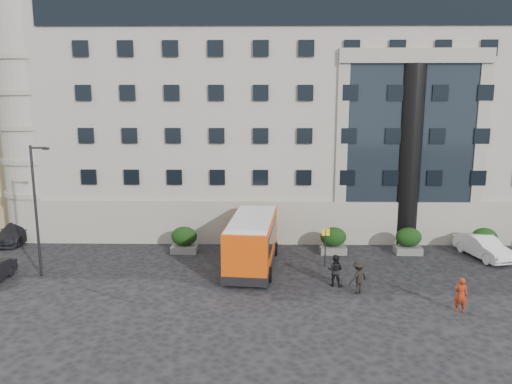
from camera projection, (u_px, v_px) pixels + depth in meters
ground at (235, 297)px, 27.28m from camera, size 120.00×120.00×0.00m
civic_building at (311, 115)px, 47.02m from camera, size 44.00×24.00×18.00m
entrance_column at (409, 156)px, 35.93m from camera, size 1.80×1.80×13.00m
apartment_far at (38, 93)px, 62.87m from camera, size 13.00×13.00×22.00m
hedge_a at (184, 239)px, 34.82m from camera, size 1.80×1.26×1.84m
hedge_b at (259, 240)px, 34.73m from camera, size 1.80×1.26×1.84m
hedge_c at (333, 240)px, 34.64m from camera, size 1.80×1.26×1.84m
hedge_d at (408, 241)px, 34.56m from camera, size 1.80×1.26×1.84m
hedge_e at (484, 241)px, 34.47m from camera, size 1.80×1.26×1.84m
street_lamp at (37, 206)px, 29.57m from camera, size 1.16×0.18×8.00m
bus_stop_sign at (325, 241)px, 31.76m from camera, size 0.50×0.08×2.52m
minibus at (252, 240)px, 31.70m from camera, size 3.44×7.92×3.22m
red_truck at (75, 201)px, 45.29m from camera, size 2.40×4.88×2.59m
parked_car_c at (18, 231)px, 37.60m from camera, size 2.33×5.17×1.47m
parked_car_d at (113, 215)px, 43.04m from camera, size 2.20×4.75×1.32m
white_taxi at (483, 247)px, 33.73m from camera, size 2.69×4.84×1.51m
pedestrian_a at (461, 295)px, 25.23m from camera, size 0.77×0.62×1.84m
pedestrian_b at (335, 270)px, 28.70m from camera, size 1.10×0.97×1.88m
pedestrian_c at (358, 277)px, 27.67m from camera, size 1.39×1.24×1.87m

